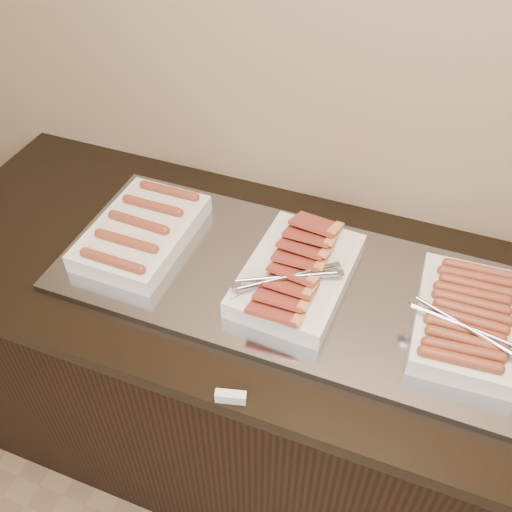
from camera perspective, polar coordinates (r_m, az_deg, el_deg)
The scene contains 6 objects.
counter at distance 1.80m, azimuth 3.02°, elevation -12.74°, with size 2.06×0.76×0.90m.
warming_tray at distance 1.44m, azimuth 3.81°, elevation -2.74°, with size 1.20×0.50×0.02m, color #90949E.
dish_left at distance 1.55m, azimuth -11.32°, elevation 2.46°, with size 0.24×0.36×0.07m.
dish_center at distance 1.40m, azimuth 4.09°, elevation -1.71°, with size 0.27×0.39×0.09m.
dish_right at distance 1.38m, azimuth 20.42°, elevation -5.94°, with size 0.27×0.36×0.08m.
label_holder at distance 1.23m, azimuth -2.54°, elevation -13.89°, with size 0.07×0.02×0.03m, color silver.
Camera 1 is at (0.27, 1.18, 1.96)m, focal length 40.00 mm.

